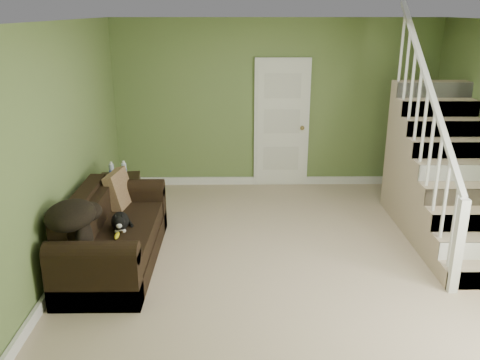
{
  "coord_description": "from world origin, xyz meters",
  "views": [
    {
      "loc": [
        -0.65,
        -5.11,
        2.71
      ],
      "look_at": [
        -0.58,
        0.41,
        0.85
      ],
      "focal_mm": 38.0,
      "sensor_mm": 36.0,
      "label": 1
    }
  ],
  "objects_px": {
    "sofa": "(111,238)",
    "side_table": "(121,199)",
    "cat": "(120,222)",
    "banana": "(117,235)"
  },
  "relations": [
    {
      "from": "banana",
      "to": "sofa",
      "type": "bearing_deg",
      "value": 114.77
    },
    {
      "from": "sofa",
      "to": "side_table",
      "type": "xyz_separation_m",
      "value": [
        -0.14,
        1.21,
        0.01
      ]
    },
    {
      "from": "sofa",
      "to": "side_table",
      "type": "relative_size",
      "value": 2.4
    },
    {
      "from": "cat",
      "to": "banana",
      "type": "bearing_deg",
      "value": -97.46
    },
    {
      "from": "sofa",
      "to": "cat",
      "type": "height_order",
      "value": "sofa"
    },
    {
      "from": "side_table",
      "to": "cat",
      "type": "bearing_deg",
      "value": -78.26
    },
    {
      "from": "sofa",
      "to": "banana",
      "type": "xyz_separation_m",
      "value": [
        0.13,
        -0.27,
        0.15
      ]
    },
    {
      "from": "cat",
      "to": "side_table",
      "type": "bearing_deg",
      "value": 91.79
    },
    {
      "from": "sofa",
      "to": "side_table",
      "type": "distance_m",
      "value": 1.21
    },
    {
      "from": "side_table",
      "to": "sofa",
      "type": "bearing_deg",
      "value": -83.32
    }
  ]
}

